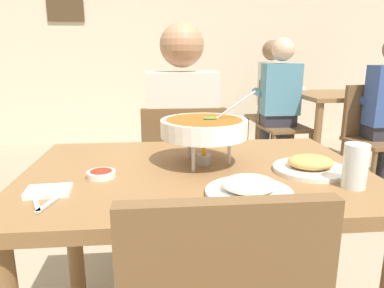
% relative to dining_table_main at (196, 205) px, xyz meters
% --- Properties ---
extents(cafe_rear_partition, '(10.00, 0.10, 3.00)m').
position_rel_dining_table_main_xyz_m(cafe_rear_partition, '(0.00, 3.68, 0.85)').
color(cafe_rear_partition, beige).
rests_on(cafe_rear_partition, ground_plane).
extents(dining_table_main, '(1.14, 0.81, 0.78)m').
position_rel_dining_table_main_xyz_m(dining_table_main, '(0.00, 0.00, 0.00)').
color(dining_table_main, brown).
rests_on(dining_table_main, ground_plane).
extents(chair_diner_main, '(0.44, 0.44, 0.90)m').
position_rel_dining_table_main_xyz_m(chair_diner_main, '(-0.00, 0.69, -0.14)').
color(chair_diner_main, brown).
rests_on(chair_diner_main, ground_plane).
extents(diner_main, '(0.40, 0.45, 1.31)m').
position_rel_dining_table_main_xyz_m(diner_main, '(0.00, 0.72, 0.10)').
color(diner_main, '#2D2D38').
rests_on(diner_main, ground_plane).
extents(curry_bowl, '(0.33, 0.30, 0.26)m').
position_rel_dining_table_main_xyz_m(curry_bowl, '(0.03, 0.05, 0.26)').
color(curry_bowl, silver).
rests_on(curry_bowl, dining_table_main).
extents(rice_plate, '(0.24, 0.24, 0.06)m').
position_rel_dining_table_main_xyz_m(rice_plate, '(0.12, -0.24, 0.15)').
color(rice_plate, white).
rests_on(rice_plate, dining_table_main).
extents(appetizer_plate, '(0.24, 0.24, 0.06)m').
position_rel_dining_table_main_xyz_m(appetizer_plate, '(0.37, -0.06, 0.15)').
color(appetizer_plate, white).
rests_on(appetizer_plate, dining_table_main).
extents(sauce_dish, '(0.09, 0.09, 0.02)m').
position_rel_dining_table_main_xyz_m(sauce_dish, '(-0.31, -0.05, 0.14)').
color(sauce_dish, white).
rests_on(sauce_dish, dining_table_main).
extents(napkin_folded, '(0.13, 0.09, 0.02)m').
position_rel_dining_table_main_xyz_m(napkin_folded, '(-0.43, -0.18, 0.14)').
color(napkin_folded, white).
rests_on(napkin_folded, dining_table_main).
extents(fork_utensil, '(0.08, 0.16, 0.01)m').
position_rel_dining_table_main_xyz_m(fork_utensil, '(-0.45, -0.23, 0.13)').
color(fork_utensil, silver).
rests_on(fork_utensil, dining_table_main).
extents(spoon_utensil, '(0.06, 0.17, 0.01)m').
position_rel_dining_table_main_xyz_m(spoon_utensil, '(-0.40, -0.23, 0.13)').
color(spoon_utensil, silver).
rests_on(spoon_utensil, dining_table_main).
extents(drink_glass, '(0.07, 0.07, 0.13)m').
position_rel_dining_table_main_xyz_m(drink_glass, '(0.44, -0.21, 0.19)').
color(drink_glass, silver).
rests_on(drink_glass, dining_table_main).
extents(dining_table_far, '(1.00, 0.80, 0.78)m').
position_rel_dining_table_main_xyz_m(dining_table_far, '(1.76, 2.26, -0.01)').
color(dining_table_far, brown).
rests_on(dining_table_far, ground_plane).
extents(chair_bg_left, '(0.48, 0.48, 0.90)m').
position_rel_dining_table_main_xyz_m(chair_bg_left, '(1.13, 2.36, -0.14)').
color(chair_bg_left, brown).
rests_on(chair_bg_left, ground_plane).
extents(chair_bg_middle, '(0.50, 0.50, 0.90)m').
position_rel_dining_table_main_xyz_m(chair_bg_middle, '(1.71, 1.71, -0.14)').
color(chair_bg_middle, brown).
rests_on(chair_bg_middle, ground_plane).
extents(chair_bg_right, '(0.46, 0.46, 0.90)m').
position_rel_dining_table_main_xyz_m(chair_bg_right, '(1.24, 2.86, -0.14)').
color(chair_bg_right, brown).
rests_on(chair_bg_right, ground_plane).
extents(patron_bg_left, '(0.40, 0.45, 1.31)m').
position_rel_dining_table_main_xyz_m(patron_bg_left, '(1.08, 2.33, 0.10)').
color(patron_bg_left, '#2D2D38').
rests_on(patron_bg_left, ground_plane).
extents(patron_bg_right, '(0.45, 0.40, 1.31)m').
position_rel_dining_table_main_xyz_m(patron_bg_right, '(1.18, 2.82, 0.10)').
color(patron_bg_right, '#2D2D38').
rests_on(patron_bg_right, ground_plane).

